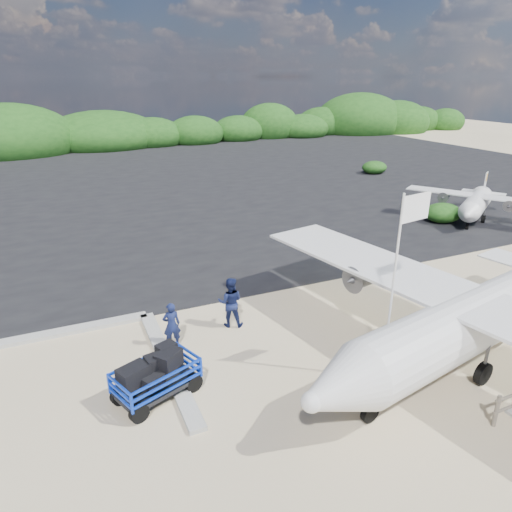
{
  "coord_description": "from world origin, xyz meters",
  "views": [
    {
      "loc": [
        -7.02,
        -11.45,
        8.95
      ],
      "look_at": [
        0.35,
        5.12,
        1.8
      ],
      "focal_mm": 32.0,
      "sensor_mm": 36.0,
      "label": 1
    }
  ],
  "objects_px": {
    "crew_a": "(172,325)",
    "crew_b": "(230,302)",
    "flagpole": "(382,377)",
    "aircraft_small": "(59,179)",
    "aircraft_large": "(354,191)",
    "signboard": "(429,367)",
    "baggage_cart": "(158,397)"
  },
  "relations": [
    {
      "from": "crew_b",
      "to": "aircraft_large",
      "type": "xyz_separation_m",
      "value": [
        17.48,
        16.66,
        -0.99
      ]
    },
    {
      "from": "crew_b",
      "to": "aircraft_small",
      "type": "relative_size",
      "value": 0.27
    },
    {
      "from": "crew_a",
      "to": "aircraft_large",
      "type": "bearing_deg",
      "value": -137.15
    },
    {
      "from": "crew_a",
      "to": "signboard",
      "type": "bearing_deg",
      "value": 149.52
    },
    {
      "from": "crew_a",
      "to": "crew_b",
      "type": "relative_size",
      "value": 0.86
    },
    {
      "from": "crew_b",
      "to": "aircraft_large",
      "type": "relative_size",
      "value": 0.12
    },
    {
      "from": "crew_b",
      "to": "flagpole",
      "type": "bearing_deg",
      "value": 147.12
    },
    {
      "from": "aircraft_small",
      "to": "baggage_cart",
      "type": "bearing_deg",
      "value": 59.7
    },
    {
      "from": "crew_a",
      "to": "aircraft_small",
      "type": "xyz_separation_m",
      "value": [
        -2.63,
        32.56,
        -0.85
      ]
    },
    {
      "from": "flagpole",
      "to": "aircraft_small",
      "type": "height_order",
      "value": "flagpole"
    },
    {
      "from": "crew_a",
      "to": "aircraft_small",
      "type": "height_order",
      "value": "crew_a"
    },
    {
      "from": "crew_a",
      "to": "crew_b",
      "type": "xyz_separation_m",
      "value": [
        2.41,
        0.53,
        0.14
      ]
    },
    {
      "from": "flagpole",
      "to": "crew_a",
      "type": "height_order",
      "value": "flagpole"
    },
    {
      "from": "baggage_cart",
      "to": "aircraft_small",
      "type": "xyz_separation_m",
      "value": [
        -1.51,
        35.13,
        0.0
      ]
    },
    {
      "from": "flagpole",
      "to": "aircraft_large",
      "type": "xyz_separation_m",
      "value": [
        14.24,
        21.7,
        0.0
      ]
    },
    {
      "from": "flagpole",
      "to": "baggage_cart",
      "type": "bearing_deg",
      "value": 163.93
    },
    {
      "from": "aircraft_small",
      "to": "aircraft_large",
      "type": "bearing_deg",
      "value": 112.91
    },
    {
      "from": "aircraft_small",
      "to": "crew_a",
      "type": "bearing_deg",
      "value": 61.85
    },
    {
      "from": "baggage_cart",
      "to": "signboard",
      "type": "height_order",
      "value": "baggage_cart"
    },
    {
      "from": "baggage_cart",
      "to": "flagpole",
      "type": "xyz_separation_m",
      "value": [
        6.76,
        -1.95,
        0.0
      ]
    },
    {
      "from": "signboard",
      "to": "crew_b",
      "type": "bearing_deg",
      "value": 127.67
    },
    {
      "from": "flagpole",
      "to": "aircraft_small",
      "type": "distance_m",
      "value": 37.99
    },
    {
      "from": "flagpole",
      "to": "aircraft_small",
      "type": "relative_size",
      "value": 0.81
    },
    {
      "from": "flagpole",
      "to": "crew_a",
      "type": "bearing_deg",
      "value": 141.36
    },
    {
      "from": "signboard",
      "to": "aircraft_large",
      "type": "bearing_deg",
      "value": 54.34
    },
    {
      "from": "baggage_cart",
      "to": "aircraft_small",
      "type": "distance_m",
      "value": 35.16
    },
    {
      "from": "crew_b",
      "to": "aircraft_small",
      "type": "xyz_separation_m",
      "value": [
        -5.03,
        32.03,
        -0.99
      ]
    },
    {
      "from": "crew_a",
      "to": "crew_b",
      "type": "height_order",
      "value": "crew_b"
    },
    {
      "from": "signboard",
      "to": "crew_b",
      "type": "xyz_separation_m",
      "value": [
        -5.0,
        5.24,
        0.99
      ]
    },
    {
      "from": "crew_a",
      "to": "crew_b",
      "type": "bearing_deg",
      "value": -165.68
    },
    {
      "from": "signboard",
      "to": "aircraft_small",
      "type": "bearing_deg",
      "value": 99.09
    },
    {
      "from": "baggage_cart",
      "to": "flagpole",
      "type": "relative_size",
      "value": 0.44
    }
  ]
}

